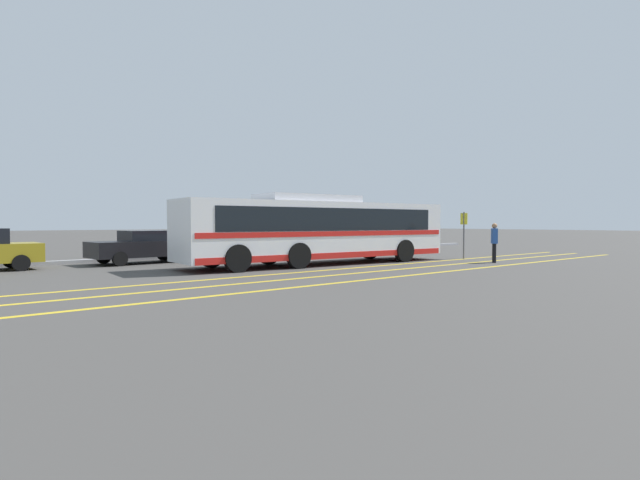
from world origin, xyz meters
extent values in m
plane|color=#423F3D|center=(0.00, 0.00, 0.00)|extent=(220.00, 220.00, 0.00)
cube|color=gold|center=(0.33, -2.60, 0.00)|extent=(32.25, 0.20, 0.01)
cube|color=gold|center=(0.33, -4.12, 0.00)|extent=(32.25, 0.20, 0.01)
cube|color=gold|center=(0.33, -5.78, 0.00)|extent=(32.25, 0.20, 0.01)
cube|color=#99999E|center=(0.33, 6.73, 0.07)|extent=(40.25, 0.36, 0.15)
cube|color=white|center=(0.33, -0.40, 1.47)|extent=(12.41, 3.48, 2.30)
cube|color=black|center=(0.33, -0.40, 1.90)|extent=(10.71, 3.38, 0.92)
cube|color=red|center=(0.33, -0.40, 1.32)|extent=(12.17, 3.50, 0.20)
cube|color=red|center=(0.33, -0.40, 0.44)|extent=(12.17, 3.49, 0.24)
cube|color=black|center=(6.45, -0.92, 1.54)|extent=(0.22, 2.16, 1.64)
cube|color=black|center=(6.45, -0.92, 2.47)|extent=(0.19, 1.72, 0.24)
cube|color=silver|center=(-0.28, -0.35, 2.77)|extent=(4.44, 2.32, 0.29)
cube|color=black|center=(6.73, -0.95, 0.55)|extent=(0.20, 1.84, 0.04)
cube|color=black|center=(6.73, -0.95, 0.35)|extent=(0.20, 1.84, 0.04)
cylinder|color=black|center=(4.21, 0.45, 0.50)|extent=(1.02, 0.36, 1.00)
cylinder|color=black|center=(4.01, -1.90, 0.50)|extent=(1.02, 0.36, 1.00)
cylinder|color=black|center=(-1.40, 0.93, 0.50)|extent=(1.02, 0.36, 1.00)
cylinder|color=black|center=(-1.60, -1.42, 0.50)|extent=(1.02, 0.36, 1.00)
cylinder|color=black|center=(-3.96, 1.14, 0.50)|extent=(1.02, 0.36, 1.00)
cylinder|color=black|center=(-4.16, -1.21, 0.50)|extent=(1.02, 0.36, 1.00)
cylinder|color=black|center=(-9.96, 4.30, 0.30)|extent=(0.61, 0.22, 0.60)
cylinder|color=black|center=(-10.03, 5.96, 0.30)|extent=(0.61, 0.22, 0.60)
cube|color=black|center=(-5.21, 5.00, 0.64)|extent=(4.55, 2.12, 0.67)
cube|color=black|center=(-5.10, 5.01, 1.20)|extent=(1.97, 1.71, 0.45)
cylinder|color=black|center=(-6.52, 4.05, 0.30)|extent=(0.61, 0.24, 0.60)
cylinder|color=black|center=(-6.65, 5.75, 0.30)|extent=(0.61, 0.24, 0.60)
cylinder|color=black|center=(-3.78, 4.25, 0.30)|extent=(0.61, 0.24, 0.60)
cylinder|color=black|center=(-3.91, 5.95, 0.30)|extent=(0.61, 0.24, 0.60)
cube|color=silver|center=(0.05, 5.07, 0.63)|extent=(4.69, 1.88, 0.66)
cube|color=black|center=(-0.06, 5.06, 1.23)|extent=(2.00, 1.57, 0.55)
cylinder|color=black|center=(1.45, 5.93, 0.30)|extent=(0.61, 0.23, 0.60)
cylinder|color=black|center=(1.52, 4.33, 0.30)|extent=(0.61, 0.23, 0.60)
cylinder|color=black|center=(-1.41, 5.81, 0.30)|extent=(0.61, 0.23, 0.60)
cylinder|color=black|center=(-1.35, 4.21, 0.30)|extent=(0.61, 0.23, 0.60)
cube|color=#335B33|center=(6.04, 5.24, 0.65)|extent=(4.08, 1.98, 0.71)
cube|color=black|center=(6.14, 5.23, 1.22)|extent=(1.77, 1.63, 0.43)
cylinder|color=black|center=(4.76, 4.50, 0.30)|extent=(0.61, 0.24, 0.60)
cylinder|color=black|center=(4.86, 6.14, 0.30)|extent=(0.61, 0.24, 0.60)
cylinder|color=black|center=(7.22, 4.34, 0.30)|extent=(0.61, 0.24, 0.60)
cylinder|color=black|center=(7.33, 5.98, 0.30)|extent=(0.61, 0.24, 0.60)
cube|color=black|center=(11.23, 5.08, 0.60)|extent=(4.84, 1.98, 0.59)
cube|color=black|center=(11.35, 5.08, 1.16)|extent=(2.07, 1.65, 0.53)
cylinder|color=black|center=(9.79, 4.17, 0.30)|extent=(0.61, 0.23, 0.60)
cylinder|color=black|center=(9.72, 5.86, 0.30)|extent=(0.61, 0.23, 0.60)
cylinder|color=black|center=(12.75, 4.30, 0.30)|extent=(0.61, 0.23, 0.60)
cylinder|color=black|center=(12.68, 5.98, 0.30)|extent=(0.61, 0.23, 0.60)
cylinder|color=black|center=(6.81, -4.66, 0.42)|extent=(0.14, 0.14, 0.84)
cylinder|color=black|center=(6.69, -4.77, 0.42)|extent=(0.14, 0.14, 0.84)
cube|color=#264C99|center=(6.75, -4.72, 1.18)|extent=(0.46, 0.44, 0.67)
sphere|color=#9E704C|center=(6.75, -4.72, 1.63)|extent=(0.23, 0.23, 0.23)
cylinder|color=#59595E|center=(7.79, -2.46, 1.14)|extent=(0.07, 0.07, 2.29)
cube|color=yellow|center=(7.79, -2.46, 1.96)|extent=(0.06, 0.40, 0.56)
camera|label=1|loc=(-13.24, -16.59, 1.77)|focal=28.00mm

